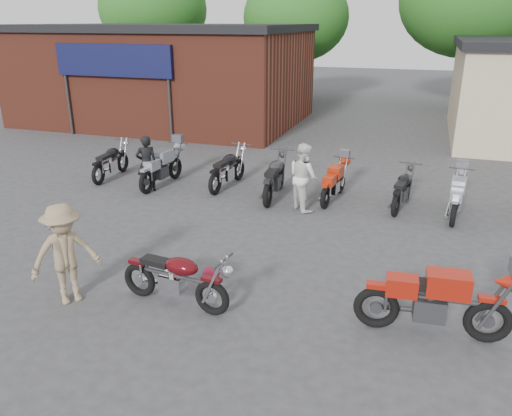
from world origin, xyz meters
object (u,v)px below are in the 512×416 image
(row_bike_2, at_px, (228,167))
(row_bike_1, at_px, (162,165))
(helmet, at_px, (210,273))
(person_tan, at_px, (65,254))
(person_dark, at_px, (147,164))
(row_bike_3, at_px, (275,175))
(row_bike_0, at_px, (111,160))
(person_light, at_px, (303,177))
(row_bike_6, at_px, (457,195))
(vintage_motorcycle, at_px, (176,275))
(row_bike_5, at_px, (403,187))
(sportbike, at_px, (436,298))
(row_bike_4, at_px, (334,180))

(row_bike_2, bearing_deg, row_bike_1, 110.25)
(helmet, height_order, person_tan, person_tan)
(person_dark, bearing_deg, row_bike_3, 152.35)
(row_bike_0, xyz_separation_m, row_bike_3, (5.11, -0.13, 0.06))
(person_light, distance_m, row_bike_6, 3.66)
(vintage_motorcycle, relative_size, person_dark, 1.25)
(vintage_motorcycle, bearing_deg, row_bike_3, 96.28)
(row_bike_1, bearing_deg, row_bike_2, -71.15)
(person_light, height_order, row_bike_6, person_light)
(person_dark, height_order, row_bike_0, person_dark)
(person_tan, bearing_deg, row_bike_0, 67.52)
(vintage_motorcycle, bearing_deg, row_bike_5, 67.63)
(helmet, bearing_deg, person_tan, -143.02)
(sportbike, distance_m, row_bike_0, 10.58)
(person_dark, distance_m, row_bike_0, 1.82)
(person_tan, bearing_deg, row_bike_4, 12.22)
(row_bike_3, relative_size, row_bike_5, 1.15)
(helmet, bearing_deg, row_bike_6, 47.80)
(sportbike, relative_size, row_bike_4, 1.17)
(row_bike_2, height_order, row_bike_4, row_bike_2)
(row_bike_4, bearing_deg, sportbike, -148.92)
(sportbike, xyz_separation_m, person_light, (-3.10, 4.58, 0.21))
(sportbike, distance_m, row_bike_3, 6.58)
(row_bike_0, bearing_deg, sportbike, -123.96)
(person_light, xyz_separation_m, row_bike_3, (-0.92, 0.63, -0.23))
(row_bike_2, bearing_deg, row_bike_0, 99.98)
(person_tan, relative_size, row_bike_1, 0.84)
(sportbike, xyz_separation_m, row_bike_3, (-4.02, 5.21, -0.02))
(person_dark, relative_size, row_bike_4, 0.84)
(row_bike_6, bearing_deg, sportbike, -179.44)
(row_bike_4, bearing_deg, row_bike_2, 93.75)
(row_bike_1, xyz_separation_m, row_bike_5, (6.56, 0.33, -0.06))
(vintage_motorcycle, distance_m, row_bike_4, 6.15)
(sportbike, distance_m, row_bike_6, 5.30)
(person_light, distance_m, row_bike_5, 2.52)
(helmet, xyz_separation_m, row_bike_3, (-0.19, 4.69, 0.49))
(row_bike_4, height_order, row_bike_5, row_bike_4)
(row_bike_3, bearing_deg, row_bike_0, 84.28)
(sportbike, distance_m, row_bike_4, 6.03)
(person_dark, height_order, person_light, person_light)
(row_bike_0, xyz_separation_m, row_bike_4, (6.63, 0.15, -0.02))
(helmet, bearing_deg, row_bike_1, 126.99)
(person_dark, distance_m, person_tan, 5.79)
(person_dark, distance_m, row_bike_3, 3.51)
(helmet, relative_size, person_tan, 0.15)
(helmet, relative_size, person_dark, 0.17)
(row_bike_4, bearing_deg, row_bike_6, -87.55)
(person_tan, bearing_deg, row_bike_5, 1.29)
(row_bike_4, bearing_deg, row_bike_5, -83.53)
(row_bike_2, bearing_deg, row_bike_3, -101.03)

